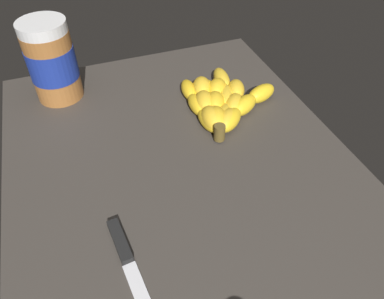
{
  "coord_description": "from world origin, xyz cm",
  "views": [
    {
      "loc": [
        -34.98,
        13.16,
        44.31
      ],
      "look_at": [
        2.67,
        -0.59,
        5.93
      ],
      "focal_mm": 34.45,
      "sensor_mm": 36.0,
      "label": 1
    }
  ],
  "objects": [
    {
      "name": "butter_knife",
      "position": [
        -9.26,
        12.57,
        0.48
      ],
      "size": [
        17.5,
        3.48,
        1.2
      ],
      "color": "silver",
      "rests_on": "ground_plane"
    },
    {
      "name": "banana_bunch",
      "position": [
        17.15,
        -11.63,
        1.69
      ],
      "size": [
        20.86,
        18.56,
        3.79
      ],
      "color": "yellow",
      "rests_on": "ground_plane"
    },
    {
      "name": "peanut_butter_jar",
      "position": [
        32.93,
        16.93,
        7.8
      ],
      "size": [
        9.13,
        9.13,
        15.8
      ],
      "color": "#9E602D",
      "rests_on": "ground_plane"
    },
    {
      "name": "ground_plane",
      "position": [
        0.0,
        0.0,
        -2.28
      ],
      "size": [
        85.32,
        56.84,
        4.57
      ],
      "primitive_type": "cube",
      "color": "#38332D"
    }
  ]
}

